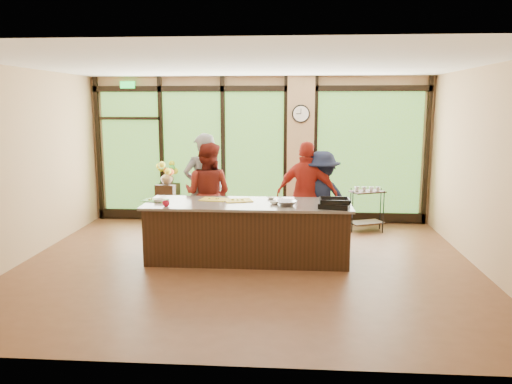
# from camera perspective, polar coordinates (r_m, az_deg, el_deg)

# --- Properties ---
(floor) EXTENTS (7.00, 7.00, 0.00)m
(floor) POSITION_cam_1_polar(r_m,az_deg,el_deg) (7.74, -1.13, -8.36)
(floor) COLOR brown
(floor) RESTS_ON ground
(ceiling) EXTENTS (7.00, 7.00, 0.00)m
(ceiling) POSITION_cam_1_polar(r_m,az_deg,el_deg) (7.37, -1.21, 14.37)
(ceiling) COLOR white
(ceiling) RESTS_ON back_wall
(back_wall) EXTENTS (7.00, 0.00, 7.00)m
(back_wall) POSITION_cam_1_polar(r_m,az_deg,el_deg) (10.38, 0.37, 4.81)
(back_wall) COLOR tan
(back_wall) RESTS_ON floor
(left_wall) EXTENTS (0.00, 6.00, 6.00)m
(left_wall) POSITION_cam_1_polar(r_m,az_deg,el_deg) (8.48, -25.47, 2.68)
(left_wall) COLOR tan
(left_wall) RESTS_ON floor
(right_wall) EXTENTS (0.00, 6.00, 6.00)m
(right_wall) POSITION_cam_1_polar(r_m,az_deg,el_deg) (7.90, 25.05, 2.24)
(right_wall) COLOR tan
(right_wall) RESTS_ON floor
(window_wall) EXTENTS (6.90, 0.12, 3.00)m
(window_wall) POSITION_cam_1_polar(r_m,az_deg,el_deg) (10.34, 1.26, 4.20)
(window_wall) COLOR tan
(window_wall) RESTS_ON floor
(island_base) EXTENTS (3.10, 1.00, 0.88)m
(island_base) POSITION_cam_1_polar(r_m,az_deg,el_deg) (7.90, -0.94, -4.65)
(island_base) COLOR black
(island_base) RESTS_ON floor
(countertop) EXTENTS (3.20, 1.10, 0.04)m
(countertop) POSITION_cam_1_polar(r_m,az_deg,el_deg) (7.80, -0.95, -1.37)
(countertop) COLOR gray
(countertop) RESTS_ON island_base
(wall_clock) EXTENTS (0.36, 0.04, 0.36)m
(wall_clock) POSITION_cam_1_polar(r_m,az_deg,el_deg) (10.19, 5.16, 8.90)
(wall_clock) COLOR black
(wall_clock) RESTS_ON window_wall
(cook_left) EXTENTS (0.84, 0.72, 1.95)m
(cook_left) POSITION_cam_1_polar(r_m,az_deg,el_deg) (8.74, -5.98, 0.32)
(cook_left) COLOR gray
(cook_left) RESTS_ON floor
(cook_midleft) EXTENTS (1.02, 0.89, 1.81)m
(cook_midleft) POSITION_cam_1_polar(r_m,az_deg,el_deg) (8.69, -5.53, -0.22)
(cook_midleft) COLOR maroon
(cook_midleft) RESTS_ON floor
(cook_midright) EXTENTS (1.15, 0.70, 1.82)m
(cook_midright) POSITION_cam_1_polar(r_m,az_deg,el_deg) (8.56, 5.84, -0.33)
(cook_midright) COLOR #AA251A
(cook_midright) RESTS_ON floor
(cook_right) EXTENTS (1.14, 0.75, 1.66)m
(cook_right) POSITION_cam_1_polar(r_m,az_deg,el_deg) (8.63, 7.51, -0.83)
(cook_right) COLOR #171C33
(cook_right) RESTS_ON floor
(roasting_pan) EXTENTS (0.50, 0.43, 0.08)m
(roasting_pan) POSITION_cam_1_polar(r_m,az_deg,el_deg) (7.48, 8.94, -1.53)
(roasting_pan) COLOR black
(roasting_pan) RESTS_ON countertop
(mixing_bowl) EXTENTS (0.38, 0.38, 0.08)m
(mixing_bowl) POSITION_cam_1_polar(r_m,az_deg,el_deg) (7.60, 3.51, -1.25)
(mixing_bowl) COLOR silver
(mixing_bowl) RESTS_ON countertop
(cutting_board_left) EXTENTS (0.42, 0.35, 0.01)m
(cutting_board_left) POSITION_cam_1_polar(r_m,az_deg,el_deg) (8.12, -11.51, -0.93)
(cutting_board_left) COLOR #479636
(cutting_board_left) RESTS_ON countertop
(cutting_board_center) EXTENTS (0.47, 0.39, 0.01)m
(cutting_board_center) POSITION_cam_1_polar(r_m,az_deg,el_deg) (8.06, -4.82, -0.84)
(cutting_board_center) COLOR gold
(cutting_board_center) RESTS_ON countertop
(cutting_board_right) EXTENTS (0.50, 0.44, 0.01)m
(cutting_board_right) POSITION_cam_1_polar(r_m,az_deg,el_deg) (7.95, -2.03, -0.97)
(cutting_board_right) COLOR gold
(cutting_board_right) RESTS_ON countertop
(prep_bowl_near) EXTENTS (0.20, 0.20, 0.05)m
(prep_bowl_near) POSITION_cam_1_polar(r_m,az_deg,el_deg) (7.99, -11.07, -0.97)
(prep_bowl_near) COLOR white
(prep_bowl_near) RESTS_ON countertop
(prep_bowl_mid) EXTENTS (0.18, 0.18, 0.05)m
(prep_bowl_mid) POSITION_cam_1_polar(r_m,az_deg,el_deg) (7.69, 2.11, -1.22)
(prep_bowl_mid) COLOR white
(prep_bowl_mid) RESTS_ON countertop
(prep_bowl_far) EXTENTS (0.16, 0.16, 0.03)m
(prep_bowl_far) POSITION_cam_1_polar(r_m,az_deg,el_deg) (8.11, 1.71, -0.69)
(prep_bowl_far) COLOR white
(prep_bowl_far) RESTS_ON countertop
(red_ramekin) EXTENTS (0.11, 0.11, 0.09)m
(red_ramekin) POSITION_cam_1_polar(r_m,az_deg,el_deg) (7.62, -10.25, -1.32)
(red_ramekin) COLOR #B5122B
(red_ramekin) RESTS_ON countertop
(flower_stand) EXTENTS (0.46, 0.46, 0.81)m
(flower_stand) POSITION_cam_1_polar(r_m,az_deg,el_deg) (10.59, -10.03, -1.24)
(flower_stand) COLOR black
(flower_stand) RESTS_ON floor
(flower_vase) EXTENTS (0.31, 0.31, 0.29)m
(flower_vase) POSITION_cam_1_polar(r_m,az_deg,el_deg) (10.50, -10.12, 1.68)
(flower_vase) COLOR olive
(flower_vase) RESTS_ON flower_stand
(bar_cart) EXTENTS (0.73, 0.58, 0.87)m
(bar_cart) POSITION_cam_1_polar(r_m,az_deg,el_deg) (9.90, 12.55, -1.39)
(bar_cart) COLOR black
(bar_cart) RESTS_ON floor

